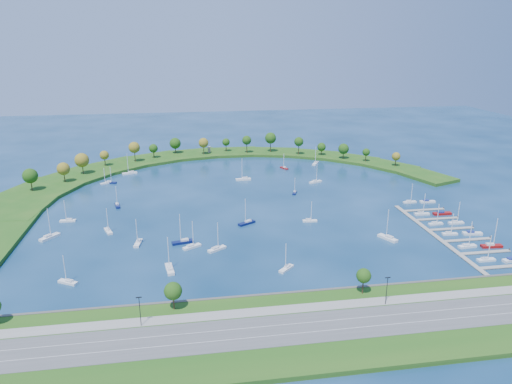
{
  "coord_description": "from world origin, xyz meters",
  "views": [
    {
      "loc": [
        -34.42,
        -244.78,
        86.09
      ],
      "look_at": [
        5.0,
        5.0,
        4.0
      ],
      "focal_mm": 33.0,
      "sensor_mm": 36.0,
      "label": 1
    }
  ],
  "objects": [
    {
      "name": "moored_boat_3",
      "position": [
        59.77,
        75.05,
        0.95
      ],
      "size": [
        6.87,
        9.05,
        13.3
      ],
      "rotation": [
        0.0,
        0.0,
        4.17
      ],
      "color": "white",
      "rests_on": "ground"
    },
    {
      "name": "moored_boat_2",
      "position": [
        -36.67,
        -50.66,
        0.97
      ],
      "size": [
        9.85,
        4.75,
        13.95
      ],
      "rotation": [
        0.0,
        0.0,
        3.37
      ],
      "color": "#0B1346",
      "rests_on": "ground"
    },
    {
      "name": "docked_boat_1",
      "position": [
        95.97,
        -89.54,
        0.66
      ],
      "size": [
        9.02,
        3.57,
        1.79
      ],
      "rotation": [
        0.0,
        0.0,
        0.13
      ],
      "color": "white",
      "rests_on": "ground"
    },
    {
      "name": "moored_boat_11",
      "position": [
        -56.19,
        -48.54,
        0.91
      ],
      "size": [
        3.46,
        8.54,
        12.19
      ],
      "rotation": [
        0.0,
        0.0,
        4.57
      ],
      "color": "white",
      "rests_on": "ground"
    },
    {
      "name": "breakwater",
      "position": [
        -46.33,
        48.72,
        0.99
      ],
      "size": [
        286.74,
        247.64,
        2.0
      ],
      "color": "#1C5215",
      "rests_on": "ground"
    },
    {
      "name": "breakwater_trees",
      "position": [
        -26.11,
        86.0,
        10.79
      ],
      "size": [
        241.43,
        91.94,
        15.39
      ],
      "color": "#382314",
      "rests_on": "breakwater"
    },
    {
      "name": "moored_boat_19",
      "position": [
        -92.81,
        -15.43,
        0.88
      ],
      "size": [
        7.71,
        2.52,
        11.19
      ],
      "rotation": [
        0.0,
        0.0,
        3.09
      ],
      "color": "white",
      "rests_on": "ground"
    },
    {
      "name": "moored_boat_9",
      "position": [
        55.02,
        -60.81,
        0.98
      ],
      "size": [
        6.88,
        9.83,
        14.22
      ],
      "rotation": [
        0.0,
        0.0,
        2.05
      ],
      "color": "white",
      "rests_on": "ground"
    },
    {
      "name": "moored_boat_8",
      "position": [
        -5.48,
        -32.5,
        0.95
      ],
      "size": [
        9.12,
        6.71,
        13.32
      ],
      "rotation": [
        0.0,
        0.0,
        3.66
      ],
      "color": "#0B1346",
      "rests_on": "ground"
    },
    {
      "name": "moored_boat_6",
      "position": [
        -71.28,
        3.76,
        0.9
      ],
      "size": [
        3.95,
        8.26,
        11.7
      ],
      "rotation": [
        0.0,
        0.0,
        4.94
      ],
      "color": "#0B1346",
      "rests_on": "ground"
    },
    {
      "name": "moored_boat_20",
      "position": [
        -70.82,
        68.8,
        0.98
      ],
      "size": [
        10.07,
        5.18,
        14.25
      ],
      "rotation": [
        0.0,
        0.0,
        3.41
      ],
      "color": "white",
      "rests_on": "ground"
    },
    {
      "name": "moored_boat_5",
      "position": [
        34.7,
        66.43,
        0.87
      ],
      "size": [
        5.05,
        7.34,
        10.59
      ],
      "rotation": [
        0.0,
        0.0,
        2.04
      ],
      "color": "maroon",
      "rests_on": "ground"
    },
    {
      "name": "docked_boat_3",
      "position": [
        96.0,
        -75.9,
        0.95
      ],
      "size": [
        9.38,
        3.33,
        13.51
      ],
      "rotation": [
        0.0,
        0.0,
        -0.08
      ],
      "color": "maroon",
      "rests_on": "ground"
    },
    {
      "name": "docked_boat_6",
      "position": [
        85.54,
        -47.63,
        0.87
      ],
      "size": [
        7.4,
        2.57,
        10.68
      ],
      "rotation": [
        0.0,
        0.0,
        0.07
      ],
      "color": "white",
      "rests_on": "ground"
    },
    {
      "name": "moored_boat_21",
      "position": [
        46.99,
        30.1,
        0.93
      ],
      "size": [
        8.93,
        5.73,
        12.77
      ],
      "rotation": [
        0.0,
        0.0,
        6.7
      ],
      "color": "white",
      "rests_on": "ground"
    },
    {
      "name": "moored_boat_10",
      "position": [
        -80.77,
        48.89,
        0.87
      ],
      "size": [
        7.55,
        3.64,
        10.7
      ],
      "rotation": [
        0.0,
        0.0,
        6.05
      ],
      "color": "#0B1346",
      "rests_on": "ground"
    },
    {
      "name": "moored_boat_18",
      "position": [
        -22.35,
        -60.29,
        0.92
      ],
      "size": [
        8.45,
        6.67,
        12.55
      ],
      "rotation": [
        0.0,
        0.0,
        0.58
      ],
      "color": "white",
      "rests_on": "ground"
    },
    {
      "name": "docked_boat_11",
      "position": [
        97.88,
        -16.37,
        0.63
      ],
      "size": [
        8.58,
        3.08,
        1.72
      ],
      "rotation": [
        0.0,
        0.0,
        -0.09
      ],
      "color": "white",
      "rests_on": "ground"
    },
    {
      "name": "south_shoreline",
      "position": [
        0.03,
        -122.88,
        1.0
      ],
      "size": [
        420.0,
        43.1,
        11.6
      ],
      "color": "#1C5215",
      "rests_on": "ground"
    },
    {
      "name": "moored_boat_12",
      "position": [
        -32.84,
        -56.2,
        0.92
      ],
      "size": [
        8.39,
        6.32,
        12.31
      ],
      "rotation": [
        0.0,
        0.0,
        0.54
      ],
      "color": "white",
      "rests_on": "ground"
    },
    {
      "name": "docked_boat_10",
      "position": [
        87.93,
        -15.46,
        0.88
      ],
      "size": [
        7.65,
        2.67,
        11.04
      ],
      "rotation": [
        0.0,
        0.0,
        0.08
      ],
      "color": "white",
      "rests_on": "ground"
    },
    {
      "name": "moored_boat_0",
      "position": [
        -83.26,
        48.21,
        0.86
      ],
      "size": [
        7.25,
        4.72,
        10.39
      ],
      "rotation": [
        0.0,
        0.0,
        3.57
      ],
      "color": "white",
      "rests_on": "ground"
    },
    {
      "name": "docked_boat_9",
      "position": [
        95.96,
        -35.13,
        0.71
      ],
      "size": [
        9.53,
        2.82,
        1.94
      ],
      "rotation": [
        0.0,
        0.0,
        -0.02
      ],
      "color": "maroon",
      "rests_on": "ground"
    },
    {
      "name": "docked_boat_5",
      "position": [
        95.97,
        -61.57,
        0.66
      ],
      "size": [
        9.11,
        3.85,
        1.8
      ],
      "rotation": [
        0.0,
        0.0,
        -0.16
      ],
      "color": "white",
      "rests_on": "ground"
    },
    {
      "name": "moored_boat_16",
      "position": [
        -71.17,
        -32.3,
        0.91
      ],
      "size": [
        5.06,
        8.44,
        12.0
      ],
      "rotation": [
        0.0,
        0.0,
        5.08
      ],
      "color": "white",
      "rests_on": "ground"
    },
    {
      "name": "moored_boat_15",
      "position": [
        3.3,
        -82.51,
        0.89
      ],
      "size": [
        7.08,
        7.02,
        11.45
      ],
      "rotation": [
        0.0,
        0.0,
        3.92
      ],
      "color": "white",
      "rests_on": "ground"
    },
    {
      "name": "docked_boat_8",
      "position": [
        85.53,
        -33.82,
        0.89
      ],
      "size": [
        7.88,
        2.59,
        11.43
      ],
      "rotation": [
        0.0,
        0.0,
        -0.05
      ],
      "color": "white",
      "rests_on": "ground"
    },
    {
      "name": "docked_boat_2",
      "position": [
        85.52,
        -74.35,
        0.91
      ],
      "size": [
        8.31,
        3.0,
        11.97
      ],
      "rotation": [
        0.0,
        0.0,
        0.09
      ],
      "color": "white",
      "rests_on": "ground"
    },
    {
      "name": "moored_boat_17",
      "position": [
        -79.1,
        -80.53,
        0.89
      ],
      "size": [
        7.78,
        5.73,
        11.36
      ],
      "rotation": [
        0.0,
        0.0,
        2.62
      ],
      "color": "white",
      "rests_on": "ground"
    },
    {
      "name": "moored_boat_13",
      "position": [
        2.79,
        42.77,
        0.98
      ],
      "size": [
        9.88,
        3.31,
        14.31
      ],
      "rotation": [
        0.0,
        0.0,
        3.2
      ],
      "color": "white",
      "rests_on": "ground"
    },
    {
      "name": "docked_boat_7",
      "position": [
        96.03,
        -48.04,
        0.89
      ],
      "size": [
        7.71,
        2.18,
        11.32
      ],
      "rotation": [
        0.0,
        0.0,
        -0.0
      ],
      "color": "white",
      "rests_on": "ground"
    },
    {
      "name": "docked_boat_4",
      "position": [
        85.54,
        -60.29,
        0.87
      ],
      "size": [
        7.25,
        2.56,
        10.45
      ],
      "rotation": [
        0.0,
        0.0,
        -0.08
      ],
      "color": "white",
      "rests_on": "ground"
    },
    {
      "name": "moored_boat_7",
      "position": [
        29.0,
        11.06,
        0.85
      ],
      "size": [
        4.12,
        6.81,
        9.69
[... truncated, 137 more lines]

